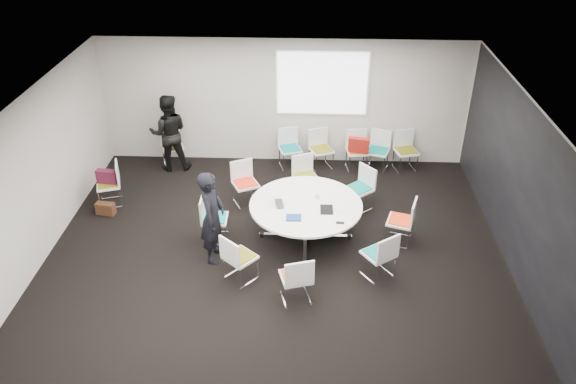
{
  "coord_description": "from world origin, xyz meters",
  "views": [
    {
      "loc": [
        0.55,
        -7.93,
        6.08
      ],
      "look_at": [
        0.2,
        0.4,
        1.0
      ],
      "focal_mm": 35.0,
      "sensor_mm": 36.0,
      "label": 1
    }
  ],
  "objects_px": {
    "chair_back_d": "(377,158)",
    "person_main": "(212,217)",
    "chair_ring_c": "(306,185)",
    "person_back": "(169,133)",
    "laptop": "(282,204)",
    "maroon_bag": "(107,177)",
    "chair_ring_b": "(359,196)",
    "chair_back_a": "(290,156)",
    "chair_ring_h": "(378,262)",
    "chair_spare_left": "(111,191)",
    "chair_ring_d": "(246,191)",
    "chair_back_b": "(321,157)",
    "chair_person_back": "(173,153)",
    "conference_table": "(306,214)",
    "chair_ring_e": "(215,226)",
    "brown_bag": "(105,209)",
    "chair_back_c": "(357,158)",
    "chair_back_e": "(405,158)",
    "chair_ring_a": "(400,229)",
    "chair_ring_g": "(296,286)",
    "chair_ring_f": "(240,266)",
    "cup": "(317,196)"
  },
  "relations": [
    {
      "from": "chair_ring_b",
      "to": "cup",
      "type": "distance_m",
      "value": 1.28
    },
    {
      "from": "chair_ring_h",
      "to": "maroon_bag",
      "type": "xyz_separation_m",
      "value": [
        -5.13,
        2.03,
        0.34
      ]
    },
    {
      "from": "chair_ring_c",
      "to": "chair_back_a",
      "type": "distance_m",
      "value": 1.32
    },
    {
      "from": "cup",
      "to": "chair_ring_g",
      "type": "bearing_deg",
      "value": -99.58
    },
    {
      "from": "chair_ring_a",
      "to": "brown_bag",
      "type": "relative_size",
      "value": 2.44
    },
    {
      "from": "chair_back_c",
      "to": "laptop",
      "type": "relative_size",
      "value": 2.75
    },
    {
      "from": "maroon_bag",
      "to": "chair_back_c",
      "type": "bearing_deg",
      "value": 18.36
    },
    {
      "from": "laptop",
      "to": "maroon_bag",
      "type": "xyz_separation_m",
      "value": [
        -3.49,
        1.03,
        -0.12
      ]
    },
    {
      "from": "conference_table",
      "to": "person_main",
      "type": "xyz_separation_m",
      "value": [
        -1.56,
        -0.65,
        0.33
      ]
    },
    {
      "from": "brown_bag",
      "to": "chair_ring_b",
      "type": "bearing_deg",
      "value": 4.8
    },
    {
      "from": "chair_person_back",
      "to": "conference_table",
      "type": "bearing_deg",
      "value": 116.59
    },
    {
      "from": "chair_ring_c",
      "to": "chair_ring_b",
      "type": "bearing_deg",
      "value": 136.56
    },
    {
      "from": "conference_table",
      "to": "maroon_bag",
      "type": "bearing_deg",
      "value": 165.57
    },
    {
      "from": "brown_bag",
      "to": "laptop",
      "type": "bearing_deg",
      "value": -10.56
    },
    {
      "from": "chair_ring_e",
      "to": "chair_back_d",
      "type": "height_order",
      "value": "same"
    },
    {
      "from": "chair_back_b",
      "to": "chair_back_d",
      "type": "bearing_deg",
      "value": 157.32
    },
    {
      "from": "chair_ring_d",
      "to": "chair_back_c",
      "type": "relative_size",
      "value": 1.0
    },
    {
      "from": "chair_ring_d",
      "to": "chair_back_e",
      "type": "bearing_deg",
      "value": 178.28
    },
    {
      "from": "conference_table",
      "to": "chair_ring_b",
      "type": "height_order",
      "value": "chair_ring_b"
    },
    {
      "from": "chair_ring_b",
      "to": "chair_ring_g",
      "type": "height_order",
      "value": "same"
    },
    {
      "from": "conference_table",
      "to": "maroon_bag",
      "type": "height_order",
      "value": "maroon_bag"
    },
    {
      "from": "chair_ring_g",
      "to": "laptop",
      "type": "xyz_separation_m",
      "value": [
        -0.3,
        1.64,
        0.47
      ]
    },
    {
      "from": "chair_ring_e",
      "to": "chair_back_d",
      "type": "xyz_separation_m",
      "value": [
        3.19,
        2.79,
        0.0
      ]
    },
    {
      "from": "chair_back_e",
      "to": "person_main",
      "type": "height_order",
      "value": "person_main"
    },
    {
      "from": "chair_ring_e",
      "to": "chair_ring_b",
      "type": "bearing_deg",
      "value": 111.65
    },
    {
      "from": "chair_back_a",
      "to": "chair_person_back",
      "type": "xyz_separation_m",
      "value": [
        -2.63,
        0.0,
        0.0
      ]
    },
    {
      "from": "chair_ring_g",
      "to": "chair_back_d",
      "type": "bearing_deg",
      "value": 52.65
    },
    {
      "from": "chair_ring_a",
      "to": "chair_spare_left",
      "type": "xyz_separation_m",
      "value": [
        -5.6,
        1.05,
        0.0
      ]
    },
    {
      "from": "conference_table",
      "to": "chair_ring_a",
      "type": "bearing_deg",
      "value": -1.37
    },
    {
      "from": "maroon_bag",
      "to": "chair_back_d",
      "type": "bearing_deg",
      "value": 17.05
    },
    {
      "from": "chair_ring_d",
      "to": "chair_back_d",
      "type": "xyz_separation_m",
      "value": [
        2.76,
        1.54,
        0.0
      ]
    },
    {
      "from": "chair_ring_h",
      "to": "chair_spare_left",
      "type": "xyz_separation_m",
      "value": [
        -5.12,
        2.04,
        0.0
      ]
    },
    {
      "from": "chair_back_b",
      "to": "maroon_bag",
      "type": "bearing_deg",
      "value": -0.92
    },
    {
      "from": "chair_ring_a",
      "to": "chair_ring_h",
      "type": "distance_m",
      "value": 1.1
    },
    {
      "from": "chair_ring_e",
      "to": "laptop",
      "type": "relative_size",
      "value": 2.75
    },
    {
      "from": "chair_ring_f",
      "to": "person_main",
      "type": "bearing_deg",
      "value": 173.02
    },
    {
      "from": "chair_ring_d",
      "to": "chair_person_back",
      "type": "height_order",
      "value": "same"
    },
    {
      "from": "chair_person_back",
      "to": "maroon_bag",
      "type": "height_order",
      "value": "chair_person_back"
    },
    {
      "from": "chair_ring_d",
      "to": "chair_back_e",
      "type": "height_order",
      "value": "same"
    },
    {
      "from": "chair_ring_g",
      "to": "chair_back_a",
      "type": "bearing_deg",
      "value": 77.09
    },
    {
      "from": "chair_ring_g",
      "to": "person_back",
      "type": "relative_size",
      "value": 0.51
    },
    {
      "from": "chair_ring_g",
      "to": "person_main",
      "type": "xyz_separation_m",
      "value": [
        -1.44,
        1.02,
        0.57
      ]
    },
    {
      "from": "brown_bag",
      "to": "maroon_bag",
      "type": "bearing_deg",
      "value": 91.34
    },
    {
      "from": "chair_back_d",
      "to": "person_main",
      "type": "height_order",
      "value": "person_main"
    },
    {
      "from": "chair_ring_c",
      "to": "person_back",
      "type": "relative_size",
      "value": 0.51
    },
    {
      "from": "maroon_bag",
      "to": "conference_table",
      "type": "bearing_deg",
      "value": -14.43
    },
    {
      "from": "chair_ring_e",
      "to": "chair_back_b",
      "type": "distance_m",
      "value": 3.4
    },
    {
      "from": "chair_back_d",
      "to": "chair_back_a",
      "type": "bearing_deg",
      "value": 18.21
    },
    {
      "from": "chair_ring_d",
      "to": "maroon_bag",
      "type": "xyz_separation_m",
      "value": [
        -2.7,
        -0.14,
        0.34
      ]
    },
    {
      "from": "chair_ring_h",
      "to": "chair_back_c",
      "type": "xyz_separation_m",
      "value": [
        -0.12,
        3.7,
        0.0
      ]
    }
  ]
}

